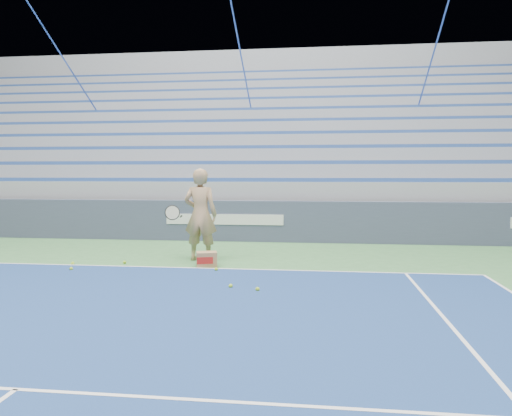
% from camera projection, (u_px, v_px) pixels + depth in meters
% --- Properties ---
extents(sponsor_barrier, '(30.00, 0.32, 1.10)m').
position_uv_depth(sponsor_barrier, '(225.00, 221.00, 13.56)').
color(sponsor_barrier, '#3E455F').
rests_on(sponsor_barrier, ground).
extents(bleachers, '(31.00, 9.15, 7.30)m').
position_uv_depth(bleachers, '(253.00, 160.00, 19.10)').
color(bleachers, '#989BA0').
rests_on(bleachers, ground).
extents(tennis_player, '(0.97, 0.87, 1.94)m').
position_uv_depth(tennis_player, '(200.00, 215.00, 10.48)').
color(tennis_player, tan).
rests_on(tennis_player, ground).
extents(ball_box, '(0.46, 0.40, 0.29)m').
position_uv_depth(ball_box, '(207.00, 259.00, 9.82)').
color(ball_box, '#9A724A').
rests_on(ball_box, ground).
extents(tennis_ball_0, '(0.07, 0.07, 0.07)m').
position_uv_depth(tennis_ball_0, '(71.00, 269.00, 9.44)').
color(tennis_ball_0, '#AFDA2C').
rests_on(tennis_ball_0, ground).
extents(tennis_ball_1, '(0.07, 0.07, 0.07)m').
position_uv_depth(tennis_ball_1, '(125.00, 262.00, 10.13)').
color(tennis_ball_1, '#AFDA2C').
rests_on(tennis_ball_1, ground).
extents(tennis_ball_2, '(0.07, 0.07, 0.07)m').
position_uv_depth(tennis_ball_2, '(231.00, 286.00, 8.00)').
color(tennis_ball_2, '#AFDA2C').
rests_on(tennis_ball_2, ground).
extents(tennis_ball_3, '(0.07, 0.07, 0.07)m').
position_uv_depth(tennis_ball_3, '(257.00, 289.00, 7.77)').
color(tennis_ball_3, '#AFDA2C').
rests_on(tennis_ball_3, ground).
extents(tennis_ball_4, '(0.07, 0.07, 0.07)m').
position_uv_depth(tennis_ball_4, '(216.00, 269.00, 9.38)').
color(tennis_ball_4, '#AFDA2C').
rests_on(tennis_ball_4, ground).
extents(tennis_ball_5, '(0.07, 0.07, 0.07)m').
position_uv_depth(tennis_ball_5, '(73.00, 263.00, 10.00)').
color(tennis_ball_5, '#AFDA2C').
rests_on(tennis_ball_5, ground).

